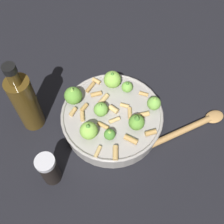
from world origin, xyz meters
TOP-DOWN VIEW (x-y plane):
  - ground_plane at (0.00, 0.00)m, footprint 2.40×2.40m
  - cooking_pan at (0.00, -0.00)m, footprint 0.25×0.25m
  - pepper_shaker at (0.19, 0.04)m, footprint 0.04×0.04m
  - olive_oil_bottle at (0.16, -0.12)m, footprint 0.06×0.06m
  - wooden_spoon at (-0.15, 0.13)m, footprint 0.25×0.07m

SIDE VIEW (x-z plane):
  - ground_plane at x=0.00m, z-range 0.00..0.00m
  - wooden_spoon at x=-0.15m, z-range 0.00..0.02m
  - cooking_pan at x=0.00m, z-range -0.02..0.08m
  - pepper_shaker at x=0.19m, z-range 0.00..0.10m
  - olive_oil_bottle at x=0.16m, z-range -0.02..0.19m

